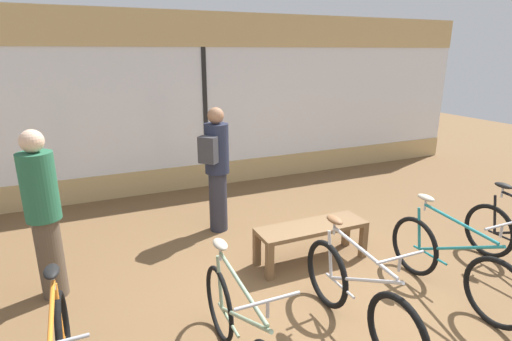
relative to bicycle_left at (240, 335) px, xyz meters
The scene contains 8 objects.
ground_plane 1.35m from the bicycle_left, 24.00° to the left, with size 24.00×24.00×0.00m, color brown.
shop_back_wall 5.00m from the bicycle_left, 75.93° to the left, with size 12.00×0.08×3.20m.
bicycle_left is the anchor object (origin of this frame).
bicycle_center 1.16m from the bicycle_left, ahead, with size 0.46×1.71×1.03m.
bicycle_right 2.44m from the bicycle_left, ahead, with size 0.46×1.72×1.03m.
display_bench 2.02m from the bicycle_left, 42.46° to the left, with size 1.40×0.44×0.48m.
customer_near_rack 2.85m from the bicycle_left, 75.02° to the left, with size 0.55×0.54×1.80m.
customer_by_window 2.40m from the bicycle_left, 127.28° to the left, with size 0.39×0.39×1.81m.
Camera 1 is at (-2.13, -2.98, 2.53)m, focal length 28.00 mm.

